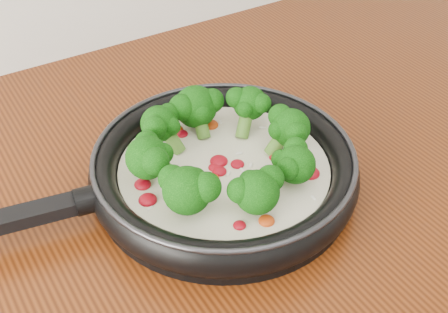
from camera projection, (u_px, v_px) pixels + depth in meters
skillet at (221, 166)px, 0.73m from camera, size 0.54×0.39×0.10m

